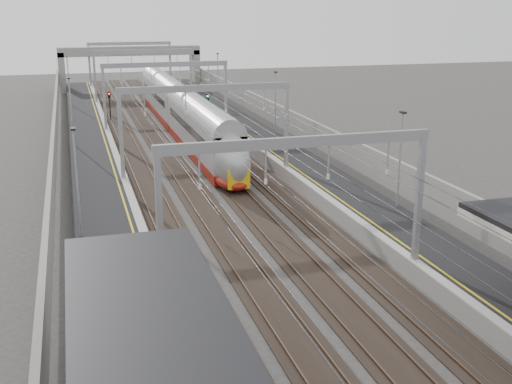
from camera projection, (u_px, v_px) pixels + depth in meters
platform_left at (98, 176)px, 49.55m from camera, size 4.00×120.00×1.00m
platform_right at (293, 162)px, 53.83m from camera, size 4.00×120.00×1.00m
tracks at (200, 174)px, 51.82m from camera, size 11.40×140.00×0.20m
overhead_line at (183, 89)px, 56.20m from camera, size 13.00×140.00×6.60m
overbridge at (130, 57)px, 101.02m from camera, size 22.00×2.20×6.90m
wall_left at (54, 165)px, 48.38m from camera, size 0.30×120.00×3.20m
wall_right at (329, 147)px, 54.38m from camera, size 0.30×120.00×3.20m
train at (184, 118)px, 65.82m from camera, size 2.60×47.47×4.12m
signal_green at (110, 101)px, 74.97m from camera, size 0.32×0.32×3.48m
signal_red_near at (181, 98)px, 76.88m from camera, size 0.32×0.32×3.48m
signal_red_far at (208, 103)px, 73.00m from camera, size 0.32×0.32×3.48m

